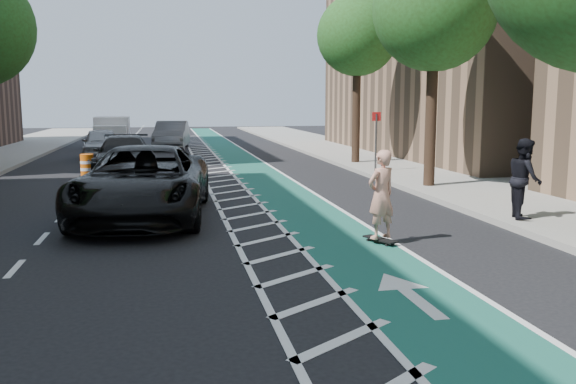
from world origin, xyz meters
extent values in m
plane|color=black|center=(0.00, 0.00, 0.00)|extent=(120.00, 120.00, 0.00)
cube|color=#18554E|center=(3.00, 10.00, 0.01)|extent=(2.00, 90.00, 0.01)
cube|color=silver|center=(1.50, 10.00, 0.01)|extent=(1.40, 90.00, 0.01)
cube|color=gray|center=(9.50, 10.00, 0.07)|extent=(5.00, 90.00, 0.15)
cube|color=gray|center=(7.05, 10.00, 0.08)|extent=(0.12, 90.00, 0.16)
cylinder|color=#382619|center=(7.90, 8.00, 2.20)|extent=(0.36, 0.36, 4.40)
sphere|color=#224316|center=(7.90, 8.00, 5.80)|extent=(4.20, 4.20, 4.20)
cylinder|color=#382619|center=(7.90, 16.00, 2.20)|extent=(0.36, 0.36, 4.40)
sphere|color=#224316|center=(7.90, 16.00, 5.80)|extent=(4.20, 4.20, 4.20)
cylinder|color=#4C4C4C|center=(7.60, 12.00, 1.20)|extent=(0.08, 0.08, 2.40)
cube|color=red|center=(7.60, 12.00, 2.30)|extent=(0.35, 0.02, 0.35)
cube|color=black|center=(3.70, 0.58, 0.10)|extent=(0.55, 0.85, 0.03)
cylinder|color=black|center=(3.51, 0.80, 0.03)|extent=(0.05, 0.07, 0.06)
cylinder|color=black|center=(3.67, 0.86, 0.03)|extent=(0.05, 0.07, 0.06)
cylinder|color=black|center=(3.73, 0.29, 0.03)|extent=(0.05, 0.07, 0.06)
cylinder|color=black|center=(3.89, 0.36, 0.03)|extent=(0.05, 0.07, 0.06)
imported|color=tan|center=(3.70, 0.58, 1.02)|extent=(0.78, 0.67, 1.82)
imported|color=black|center=(-1.13, 4.34, 0.90)|extent=(3.65, 6.74, 1.80)
imported|color=black|center=(-2.21, 13.73, 0.77)|extent=(2.26, 5.36, 1.54)
imported|color=#9D9EA2|center=(-3.76, 20.81, 0.78)|extent=(2.29, 4.74, 1.56)
imported|color=slate|center=(-0.24, 26.81, 0.85)|extent=(2.36, 5.34, 1.71)
imported|color=black|center=(7.70, 1.83, 1.10)|extent=(0.97, 1.10, 1.90)
cube|color=white|center=(-3.96, 29.96, 0.95)|extent=(2.16, 3.09, 1.90)
cube|color=white|center=(-3.91, 27.68, 0.71)|extent=(1.94, 1.57, 1.43)
cylinder|color=black|center=(-4.76, 27.28, 0.33)|extent=(0.25, 0.67, 0.67)
cylinder|color=black|center=(-3.05, 27.32, 0.33)|extent=(0.25, 0.67, 0.67)
cylinder|color=black|center=(-4.84, 30.70, 0.33)|extent=(0.25, 0.67, 0.67)
cylinder|color=black|center=(-3.12, 30.74, 0.33)|extent=(0.25, 0.67, 0.67)
cylinder|color=#E75C0C|center=(-2.20, 9.00, 0.42)|extent=(0.49, 0.49, 0.84)
cylinder|color=silver|center=(-2.20, 9.00, 0.28)|extent=(0.50, 0.50, 0.11)
cylinder|color=silver|center=(-2.20, 9.00, 0.54)|extent=(0.50, 0.50, 0.11)
cylinder|color=black|center=(-2.20, 9.00, 0.02)|extent=(0.62, 0.62, 0.04)
cylinder|color=orange|center=(-3.60, 13.54, 0.44)|extent=(0.50, 0.50, 0.87)
cylinder|color=silver|center=(-3.60, 13.54, 0.29)|extent=(0.51, 0.51, 0.12)
cylinder|color=silver|center=(-3.60, 13.54, 0.56)|extent=(0.51, 0.51, 0.12)
cylinder|color=black|center=(-3.60, 13.54, 0.02)|extent=(0.64, 0.64, 0.04)
cylinder|color=#FE4C0D|center=(-2.56, 16.15, 0.51)|extent=(0.59, 0.59, 1.03)
cylinder|color=silver|center=(-2.56, 16.15, 0.34)|extent=(0.60, 0.60, 0.14)
cylinder|color=silver|center=(-2.56, 16.15, 0.66)|extent=(0.60, 0.60, 0.14)
cylinder|color=black|center=(-2.56, 16.15, 0.02)|extent=(0.75, 0.75, 0.05)
camera|label=1|loc=(-0.54, -11.02, 2.89)|focal=38.00mm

